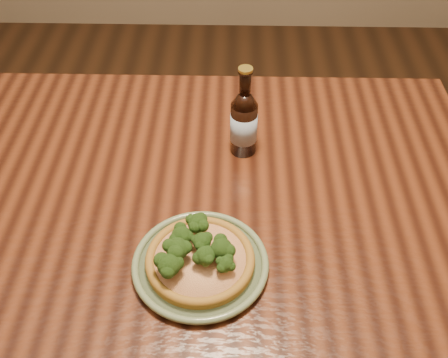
{
  "coord_description": "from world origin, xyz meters",
  "views": [
    {
      "loc": [
        0.23,
        -0.71,
        1.57
      ],
      "look_at": [
        0.21,
        0.06,
        0.82
      ],
      "focal_mm": 42.0,
      "sensor_mm": 36.0,
      "label": 1
    }
  ],
  "objects_px": {
    "plate": "(200,264)",
    "pizza": "(199,257)",
    "table": "(136,217)",
    "beer_bottle": "(244,122)"
  },
  "relations": [
    {
      "from": "pizza",
      "to": "beer_bottle",
      "type": "distance_m",
      "value": 0.36
    },
    {
      "from": "plate",
      "to": "pizza",
      "type": "height_order",
      "value": "pizza"
    },
    {
      "from": "plate",
      "to": "pizza",
      "type": "distance_m",
      "value": 0.02
    },
    {
      "from": "table",
      "to": "pizza",
      "type": "bearing_deg",
      "value": -51.79
    },
    {
      "from": "pizza",
      "to": "beer_bottle",
      "type": "height_order",
      "value": "beer_bottle"
    },
    {
      "from": "pizza",
      "to": "beer_bottle",
      "type": "xyz_separation_m",
      "value": [
        0.08,
        0.34,
        0.05
      ]
    },
    {
      "from": "table",
      "to": "pizza",
      "type": "relative_size",
      "value": 7.69
    },
    {
      "from": "plate",
      "to": "beer_bottle",
      "type": "bearing_deg",
      "value": 76.55
    },
    {
      "from": "pizza",
      "to": "plate",
      "type": "bearing_deg",
      "value": -13.62
    },
    {
      "from": "plate",
      "to": "pizza",
      "type": "xyz_separation_m",
      "value": [
        -0.0,
        0.0,
        0.02
      ]
    }
  ]
}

